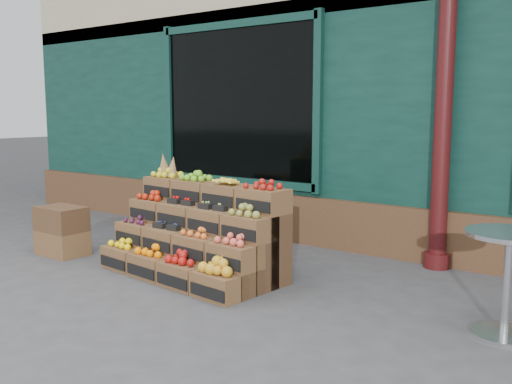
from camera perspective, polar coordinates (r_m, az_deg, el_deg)
The scene contains 6 objects.
ground at distance 5.26m, azimuth -2.84°, elevation -10.28°, with size 60.00×60.00×0.00m, color #3F3F42.
shop_facade at distance 9.53m, azimuth 17.43°, elevation 12.20°, with size 12.00×6.24×4.80m.
crate_display at distance 5.86m, azimuth -5.90°, elevation -4.63°, with size 1.99×1.11×1.19m.
spare_crates at distance 6.99m, azimuth -18.84°, elevation -3.69°, with size 0.56×0.39×0.56m.
bistro_table at distance 4.58m, azimuth 23.88°, elevation -7.31°, with size 0.63×0.63×0.79m.
shopkeeper at distance 8.08m, azimuth 0.59°, elevation 2.71°, with size 0.65×0.43×1.79m, color #18552D.
Camera 1 is at (3.17, -3.85, 1.66)m, focal length 40.00 mm.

